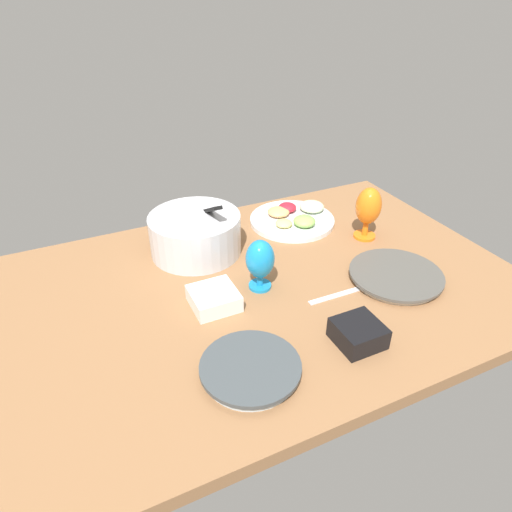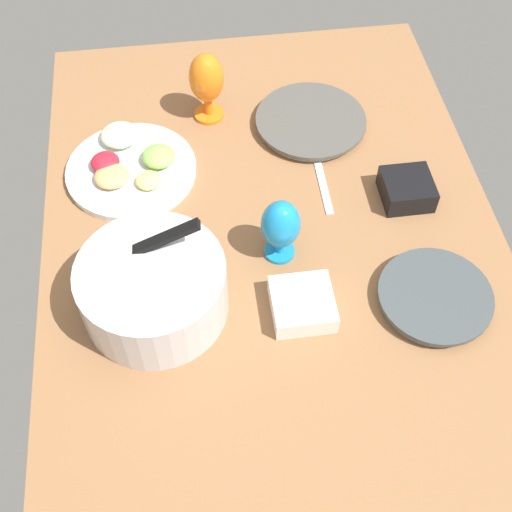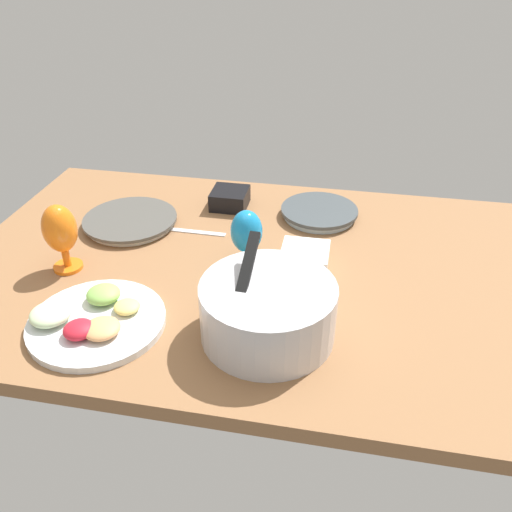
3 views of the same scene
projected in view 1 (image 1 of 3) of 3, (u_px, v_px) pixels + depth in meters
ground_plane at (257, 292)px, 137.67cm from camera, size 160.00×104.00×4.00cm
dinner_plate_left at (250, 369)px, 106.31cm from camera, size 24.09×24.09×2.92cm
dinner_plate_right at (396, 276)px, 139.03cm from camera, size 28.50×28.50×2.54cm
mixing_bowl at (195, 233)px, 149.93cm from camera, size 30.14×30.14×20.56cm
fruit_platter at (294, 218)px, 170.74cm from camera, size 31.63×31.63×5.45cm
hurricane_glass_orange at (368, 208)px, 155.84cm from camera, size 8.85×8.85×18.93cm
hurricane_glass_blue at (260, 261)px, 131.35cm from camera, size 8.53×8.53×16.02cm
square_bowl_black at (358, 332)px, 114.63cm from camera, size 11.44×11.44×5.71cm
square_bowl_white at (214, 298)px, 127.59cm from camera, size 12.74×12.74×4.86cm
fork_by_right_plate at (336, 295)px, 132.51cm from camera, size 18.02×2.05×0.60cm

